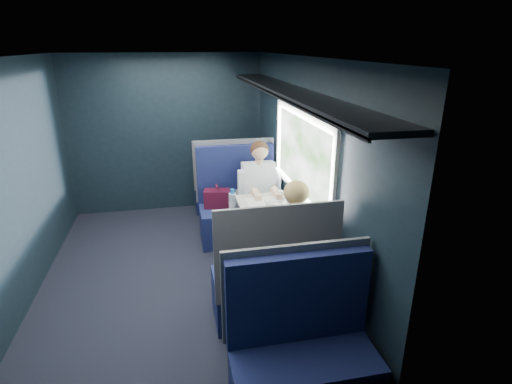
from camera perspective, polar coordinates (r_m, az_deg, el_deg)
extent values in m
cube|color=black|center=(4.54, -11.45, -12.20)|extent=(2.80, 4.20, 0.01)
cube|color=black|center=(4.26, 7.26, 3.05)|extent=(0.10, 4.20, 2.30)
cube|color=black|center=(4.33, -32.10, 0.26)|extent=(0.10, 4.20, 2.30)
cube|color=black|center=(6.12, -12.59, 8.06)|extent=(2.80, 0.10, 2.30)
cube|color=black|center=(2.11, -12.59, -16.84)|extent=(2.80, 0.10, 2.30)
cube|color=silver|center=(3.84, -14.03, 18.95)|extent=(2.80, 4.20, 0.10)
cube|color=white|center=(4.10, 6.67, 10.95)|extent=(0.03, 1.84, 0.07)
cube|color=white|center=(4.32, 6.21, -0.23)|extent=(0.03, 1.84, 0.07)
cube|color=white|center=(3.40, 11.00, 1.32)|extent=(0.03, 0.07, 0.78)
cube|color=white|center=(5.02, 3.31, 7.83)|extent=(0.03, 0.07, 0.78)
cube|color=black|center=(4.02, 4.60, 14.21)|extent=(0.36, 4.10, 0.04)
cube|color=black|center=(3.98, 2.18, 13.90)|extent=(0.02, 4.10, 0.03)
cube|color=red|center=(4.08, 6.81, 12.95)|extent=(0.01, 0.10, 0.12)
cylinder|color=#54565E|center=(4.43, -0.26, -7.31)|extent=(0.08, 0.08, 0.70)
cube|color=beige|center=(4.31, 2.09, -2.72)|extent=(0.62, 1.00, 0.04)
cube|color=#0D133C|center=(5.17, -2.32, -4.62)|extent=(1.00, 0.50, 0.45)
cube|color=#0D133C|center=(5.22, -2.97, 2.73)|extent=(1.00, 0.10, 0.75)
cube|color=#54565E|center=(5.27, -3.06, 3.16)|extent=(1.04, 0.03, 0.82)
cube|color=#54565E|center=(4.99, -2.28, -1.48)|extent=(0.06, 0.40, 0.20)
cube|color=#490F24|center=(5.09, -5.57, -0.94)|extent=(0.35, 0.23, 0.23)
cylinder|color=#490F24|center=(5.03, -5.63, 0.80)|extent=(0.05, 0.14, 0.03)
cylinder|color=silver|center=(4.90, -3.36, -1.59)|extent=(0.09, 0.09, 0.25)
cylinder|color=blue|center=(4.85, -3.40, 0.10)|extent=(0.05, 0.05, 0.06)
cube|color=#0D133C|center=(3.84, 1.71, -14.33)|extent=(1.00, 0.50, 0.45)
cube|color=#0D133C|center=(3.27, 3.05, -8.61)|extent=(1.00, 0.10, 0.75)
cube|color=#54565E|center=(3.21, 3.31, -8.68)|extent=(1.04, 0.03, 0.82)
cube|color=#54565E|center=(3.70, 1.58, -9.76)|extent=(0.06, 0.40, 0.20)
cube|color=#0D133C|center=(6.17, -4.03, -0.37)|extent=(1.00, 0.40, 0.45)
cube|color=#0D133C|center=(5.77, -3.83, 3.95)|extent=(1.00, 0.10, 0.66)
cube|color=#54565E|center=(5.71, -3.76, 3.99)|extent=(1.04, 0.03, 0.72)
cube|color=#0D133C|center=(2.84, 5.99, -14.75)|extent=(1.00, 0.10, 0.66)
cube|color=#54565E|center=(2.87, 5.67, -13.81)|extent=(1.04, 0.03, 0.72)
cube|color=black|center=(4.96, 0.75, -1.85)|extent=(0.36, 0.44, 0.16)
cube|color=black|center=(4.91, 1.24, -6.02)|extent=(0.32, 0.12, 0.45)
cube|color=silver|center=(5.02, 0.37, 1.47)|extent=(0.40, 0.29, 0.53)
cylinder|color=#D8A88C|center=(4.90, 0.47, 4.42)|extent=(0.10, 0.10, 0.06)
sphere|color=#D8A88C|center=(4.84, 0.53, 5.89)|extent=(0.21, 0.21, 0.21)
sphere|color=#382114|center=(4.86, 0.49, 6.10)|extent=(0.22, 0.22, 0.22)
cube|color=silver|center=(4.94, -2.03, 1.15)|extent=(0.09, 0.12, 0.34)
cube|color=silver|center=(5.03, 2.91, 1.49)|extent=(0.09, 0.12, 0.34)
cube|color=black|center=(3.85, 4.93, -8.94)|extent=(0.36, 0.44, 0.16)
cube|color=black|center=(4.17, 4.01, -11.29)|extent=(0.32, 0.12, 0.45)
cube|color=black|center=(3.59, 5.78, -6.69)|extent=(0.40, 0.29, 0.53)
cylinder|color=#D8A88C|center=(3.51, 5.75, -2.33)|extent=(0.10, 0.10, 0.06)
sphere|color=#D8A88C|center=(3.48, 5.73, -0.15)|extent=(0.21, 0.21, 0.21)
sphere|color=tan|center=(3.46, 5.81, 0.00)|extent=(0.22, 0.22, 0.22)
cube|color=black|center=(3.57, 2.20, -6.76)|extent=(0.09, 0.12, 0.34)
cube|color=black|center=(3.69, 8.87, -6.04)|extent=(0.09, 0.12, 0.34)
cube|color=tan|center=(3.49, 6.14, -5.37)|extent=(0.26, 0.07, 0.36)
cube|color=white|center=(4.32, 2.31, -2.29)|extent=(0.49, 0.70, 0.01)
cube|color=silver|center=(4.31, 3.35, -2.30)|extent=(0.29, 0.37, 0.02)
cube|color=silver|center=(4.29, 5.03, -0.49)|extent=(0.04, 0.35, 0.24)
cube|color=black|center=(4.29, 4.93, -0.50)|extent=(0.03, 0.31, 0.20)
cylinder|color=silver|center=(4.52, 4.81, -0.21)|extent=(0.06, 0.06, 0.17)
cylinder|color=blue|center=(4.48, 4.85, 1.02)|extent=(0.03, 0.03, 0.04)
cylinder|color=white|center=(4.60, 3.49, -0.33)|extent=(0.07, 0.07, 0.09)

